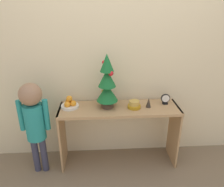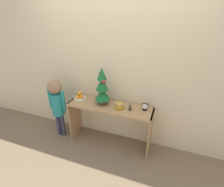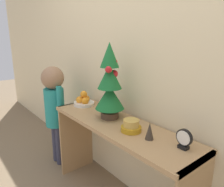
% 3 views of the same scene
% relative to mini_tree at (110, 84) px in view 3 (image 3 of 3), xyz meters
% --- Properties ---
extents(back_wall, '(7.00, 0.05, 2.50)m').
position_rel_mini_tree_xyz_m(back_wall, '(0.13, 0.21, 0.27)').
color(back_wall, beige).
rests_on(back_wall, ground_plane).
extents(console_table, '(1.29, 0.38, 0.71)m').
position_rel_mini_tree_xyz_m(console_table, '(0.13, -0.02, -0.43)').
color(console_table, tan).
rests_on(console_table, ground_plane).
extents(mini_tree, '(0.23, 0.23, 0.58)m').
position_rel_mini_tree_xyz_m(mini_tree, '(0.00, 0.00, 0.00)').
color(mini_tree, '#4C3828').
rests_on(mini_tree, console_table).
extents(fruit_bowl, '(0.19, 0.19, 0.14)m').
position_rel_mini_tree_xyz_m(fruit_bowl, '(-0.40, 0.01, -0.23)').
color(fruit_bowl, silver).
rests_on(fruit_bowl, console_table).
extents(singing_bowl, '(0.14, 0.14, 0.08)m').
position_rel_mini_tree_xyz_m(singing_bowl, '(0.28, -0.04, -0.24)').
color(singing_bowl, '#B78419').
rests_on(singing_bowl, console_table).
extents(desk_clock, '(0.10, 0.04, 0.12)m').
position_rel_mini_tree_xyz_m(desk_clock, '(0.64, 0.03, -0.22)').
color(desk_clock, black).
rests_on(desk_clock, console_table).
extents(figurine, '(0.05, 0.05, 0.11)m').
position_rel_mini_tree_xyz_m(figurine, '(0.44, -0.03, -0.22)').
color(figurine, '#382D23').
rests_on(figurine, console_table).
extents(child_figure, '(0.31, 0.22, 1.04)m').
position_rel_mini_tree_xyz_m(child_figure, '(-0.75, -0.13, -0.30)').
color(child_figure, '#38384C').
rests_on(child_figure, ground_plane).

